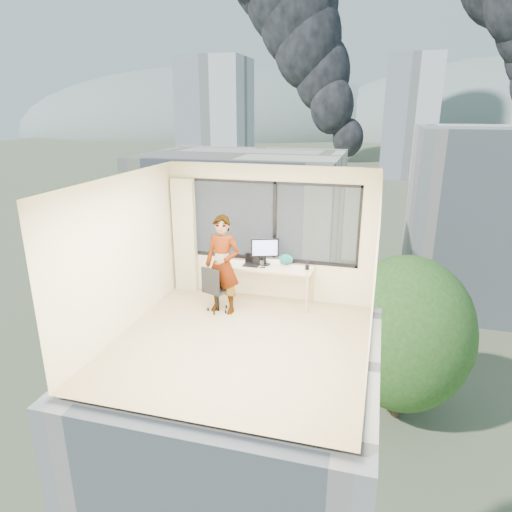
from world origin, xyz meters
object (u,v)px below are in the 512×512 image
(chair, at_px, (217,288))
(person, at_px, (223,265))
(desk, at_px, (265,284))
(monitor, at_px, (265,251))
(game_console, at_px, (272,260))
(handbag, at_px, (286,259))
(laptop, at_px, (251,261))

(chair, bearing_deg, person, 31.79)
(desk, xyz_separation_m, monitor, (-0.02, 0.05, 0.64))
(chair, distance_m, game_console, 1.24)
(person, height_order, handbag, person)
(person, height_order, game_console, person)
(game_console, distance_m, handbag, 0.30)
(person, relative_size, game_console, 5.73)
(game_console, height_order, handbag, handbag)
(person, relative_size, laptop, 5.71)
(monitor, bearing_deg, desk, -85.35)
(chair, height_order, handbag, handbag)
(person, relative_size, monitor, 3.44)
(person, xyz_separation_m, game_console, (0.72, 0.84, -0.12))
(game_console, bearing_deg, person, -140.06)
(chair, distance_m, laptop, 0.83)
(person, relative_size, handbag, 6.79)
(monitor, relative_size, laptop, 1.66)
(handbag, bearing_deg, laptop, -147.66)
(laptop, height_order, handbag, handbag)
(game_console, xyz_separation_m, handbag, (0.28, -0.08, 0.06))
(person, bearing_deg, game_console, 54.58)
(monitor, bearing_deg, chair, -155.57)
(person, distance_m, game_console, 1.11)
(chair, bearing_deg, monitor, 62.67)
(game_console, relative_size, laptop, 1.00)
(chair, relative_size, game_console, 2.85)
(desk, relative_size, monitor, 3.43)
(person, distance_m, laptop, 0.65)
(desk, distance_m, game_console, 0.49)
(desk, xyz_separation_m, person, (-0.64, -0.59, 0.53))
(chair, xyz_separation_m, laptop, (0.49, 0.54, 0.40))
(person, xyz_separation_m, monitor, (0.62, 0.64, 0.11))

